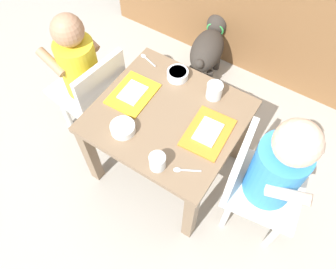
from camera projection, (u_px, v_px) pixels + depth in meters
ground_plane at (168, 164)px, 1.67m from camera, size 7.00×7.00×0.00m
dining_table at (168, 125)px, 1.37m from camera, size 0.57×0.53×0.42m
seated_child_left at (82, 68)px, 1.44m from camera, size 0.31×0.31×0.68m
seated_child_right at (275, 169)px, 1.16m from camera, size 0.31×0.31×0.71m
dog at (208, 47)px, 1.83m from camera, size 0.23×0.40×0.30m
food_tray_left at (133, 93)px, 1.36m from camera, size 0.16×0.20×0.02m
food_tray_right at (208, 132)px, 1.26m from camera, size 0.16×0.22×0.02m
water_cup_left at (157, 162)px, 1.17m from camera, size 0.06×0.06×0.06m
water_cup_right at (214, 91)px, 1.34m from camera, size 0.07×0.07×0.07m
veggie_bowl_near at (178, 74)px, 1.40m from camera, size 0.09×0.09×0.04m
veggie_bowl_far at (123, 128)px, 1.25m from camera, size 0.09×0.09×0.03m
spoon_by_left_tray at (184, 170)px, 1.18m from camera, size 0.09×0.06×0.01m
spoon_by_right_tray at (147, 59)px, 1.47m from camera, size 0.10×0.04×0.01m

